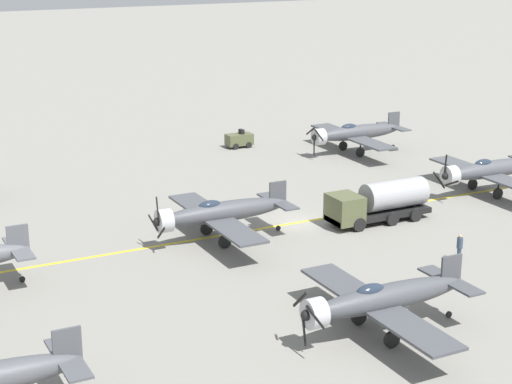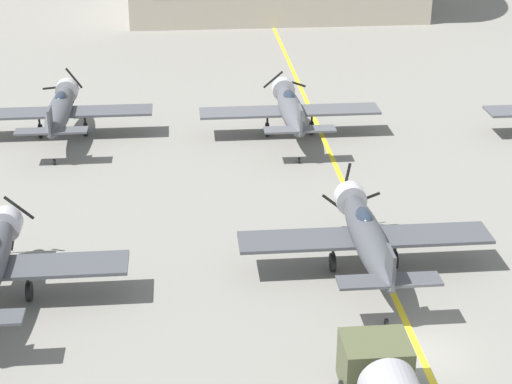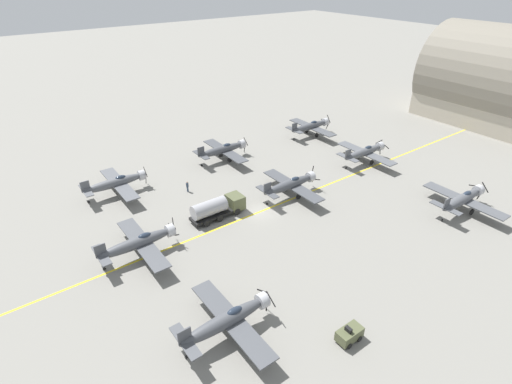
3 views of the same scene
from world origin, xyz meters
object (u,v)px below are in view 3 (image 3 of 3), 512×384
at_px(fuel_tanker, 218,207).
at_px(airplane_mid_center, 291,184).
at_px(airplane_far_right, 463,199).
at_px(airplane_near_left, 116,183).
at_px(airplane_far_center, 365,152).
at_px(ground_crew_walking, 187,186).
at_px(tow_tractor, 349,334).
at_px(hangar, 503,86).
at_px(airplane_mid_left, 223,150).
at_px(airplane_near_center, 139,242).
at_px(airplane_near_right, 228,319).
at_px(airplane_far_left, 311,126).

bearing_deg(fuel_tanker, airplane_mid_center, 82.50).
height_order(airplane_far_right, airplane_near_left, same).
relative_size(airplane_far_center, airplane_mid_center, 1.00).
xyz_separation_m(airplane_near_left, ground_crew_walking, (5.70, 9.04, -1.04)).
relative_size(airplane_far_right, airplane_near_left, 1.00).
bearing_deg(airplane_far_right, tow_tractor, -80.58).
height_order(airplane_mid_center, ground_crew_walking, airplane_mid_center).
relative_size(airplane_far_right, hangar, 0.40).
bearing_deg(airplane_mid_left, tow_tractor, -15.30).
relative_size(airplane_mid_left, tow_tractor, 4.62).
bearing_deg(hangar, ground_crew_walking, -99.84).
xyz_separation_m(airplane_near_center, tow_tractor, (23.70, 11.00, -1.22)).
relative_size(airplane_mid_left, fuel_tanker, 1.50).
height_order(airplane_far_center, hangar, hangar).
distance_m(airplane_near_center, hangar, 82.79).
bearing_deg(airplane_mid_center, airplane_near_right, -46.13).
relative_size(airplane_far_right, airplane_far_left, 1.00).
height_order(fuel_tanker, ground_crew_walking, fuel_tanker).
bearing_deg(airplane_far_center, tow_tractor, -43.33).
relative_size(airplane_near_center, airplane_far_left, 1.00).
bearing_deg(airplane_mid_center, airplane_near_left, -120.58).
distance_m(airplane_far_right, airplane_near_right, 39.02).
xyz_separation_m(airplane_mid_center, tow_tractor, (23.95, -13.16, -1.22)).
distance_m(airplane_far_center, ground_crew_walking, 31.88).
height_order(airplane_mid_left, airplane_near_left, same).
relative_size(airplane_near_center, ground_crew_walking, 6.75).
height_order(fuel_tanker, hangar, hangar).
height_order(airplane_far_right, airplane_mid_center, airplane_mid_center).
bearing_deg(airplane_far_center, fuel_tanker, -82.61).
height_order(airplane_near_right, tow_tractor, airplane_near_right).
height_order(airplane_near_center, airplane_near_right, airplane_near_center).
distance_m(airplane_mid_center, airplane_near_left, 26.66).
bearing_deg(airplane_far_left, tow_tractor, -29.33).
bearing_deg(airplane_near_right, hangar, 117.81).
bearing_deg(airplane_near_left, airplane_mid_center, 69.42).
bearing_deg(airplane_mid_left, hangar, 73.23).
bearing_deg(tow_tractor, airplane_mid_center, 151.22).
height_order(airplane_mid_left, ground_crew_walking, airplane_mid_left).
relative_size(airplane_near_left, fuel_tanker, 1.50).
xyz_separation_m(airplane_far_left, tow_tractor, (40.37, -32.60, -1.22)).
relative_size(airplane_mid_center, airplane_near_left, 1.00).
bearing_deg(hangar, airplane_near_right, -79.51).
distance_m(airplane_mid_left, fuel_tanker, 18.77).
distance_m(airplane_far_center, airplane_near_right, 44.15).
height_order(airplane_near_center, airplane_mid_center, airplane_near_center).
xyz_separation_m(ground_crew_walking, hangar, (12.23, 70.56, 7.06)).
height_order(ground_crew_walking, hangar, hangar).
distance_m(airplane_far_right, ground_crew_walking, 40.63).
distance_m(airplane_mid_left, airplane_near_left, 19.81).
bearing_deg(ground_crew_walking, airplane_mid_left, 121.45).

